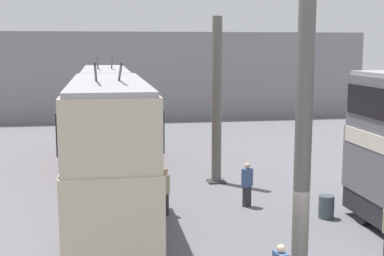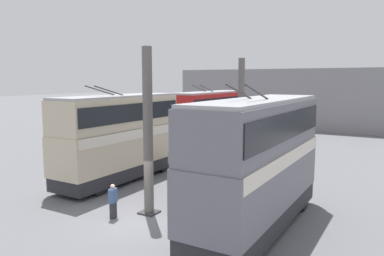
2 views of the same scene
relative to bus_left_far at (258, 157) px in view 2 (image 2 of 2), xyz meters
The scene contains 12 objects.
ground_plane 6.17m from the bus_left_far, 111.59° to the left, with size 240.00×240.00×0.00m, color slate.
depot_back_wall 31.87m from the bus_left_far, ahead, with size 0.50×36.00×7.47m.
support_column_near 5.07m from the bus_left_far, 98.42° to the left, with size 0.80×0.80×7.62m.
support_column_far 11.11m from the bus_left_far, 26.67° to the left, with size 0.80×0.80×7.62m.
bus_left_far is the anchor object (origin of this frame).
bus_right_near 10.40m from the bus_left_far, 73.31° to the left, with size 9.07×2.54×5.85m.
bus_right_far 17.82m from the bus_left_far, 33.96° to the left, with size 10.15×2.54×5.74m.
person_aisle_foreground 6.71m from the bus_left_far, 109.00° to the left, with size 0.46×0.31×1.56m.
person_by_right_row 9.85m from the bus_left_far, 55.25° to the left, with size 0.47×0.33×1.81m.
person_aisle_midway 7.83m from the bus_left_far, 37.52° to the left, with size 0.43×0.48×1.76m.
person_by_left_row 2.83m from the bus_left_far, 83.20° to the left, with size 0.41×0.48×1.70m.
oil_drum 5.31m from the bus_left_far, 27.04° to the left, with size 0.59×0.59×0.85m.
Camera 2 is at (-12.18, -10.18, 6.16)m, focal length 35.00 mm.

